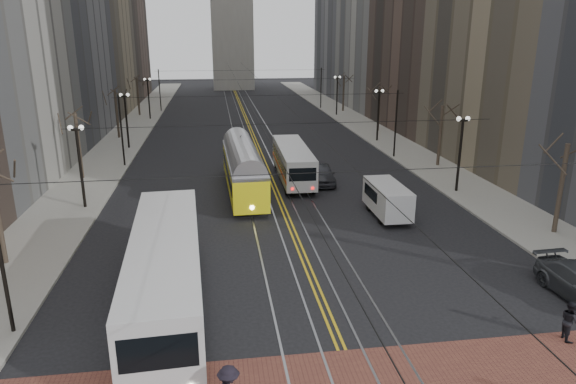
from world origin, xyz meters
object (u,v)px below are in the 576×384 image
object	(u,v)px
sedan_grey	(322,174)
pedestrian_c	(570,321)
streetcar	(243,173)
cargo_van	(387,201)
transit_bus	(167,273)
rear_bus	(293,163)

from	to	relation	value
sedan_grey	pedestrian_c	size ratio (longest dim) A/B	2.81
streetcar	cargo_van	size ratio (longest dim) A/B	2.61
cargo_van	sedan_grey	size ratio (longest dim) A/B	1.08
cargo_van	sedan_grey	distance (m)	8.92
transit_bus	rear_bus	world-z (taller)	transit_bus
transit_bus	rear_bus	xyz separation A→B (m)	(8.63, 20.20, -0.30)
transit_bus	streetcar	distance (m)	17.80
transit_bus	pedestrian_c	size ratio (longest dim) A/B	8.31
streetcar	cargo_van	bearing A→B (deg)	-39.11
streetcar	rear_bus	bearing A→B (deg)	32.79
transit_bus	sedan_grey	bearing A→B (deg)	57.13
streetcar	cargo_van	world-z (taller)	streetcar
cargo_van	pedestrian_c	distance (m)	15.17
sedan_grey	pedestrian_c	world-z (taller)	pedestrian_c
transit_bus	rear_bus	bearing A→B (deg)	63.96
transit_bus	rear_bus	distance (m)	21.97
streetcar	pedestrian_c	distance (m)	24.85
rear_bus	pedestrian_c	xyz separation A→B (m)	(7.26, -24.91, -0.57)
cargo_van	streetcar	bearing A→B (deg)	142.30
streetcar	pedestrian_c	size ratio (longest dim) A/B	7.95
rear_bus	cargo_van	xyz separation A→B (m)	(4.80, -9.95, -0.30)
sedan_grey	streetcar	bearing A→B (deg)	-162.03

